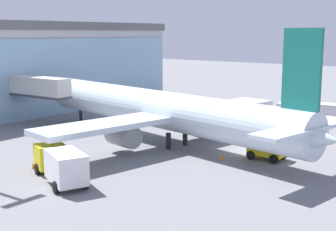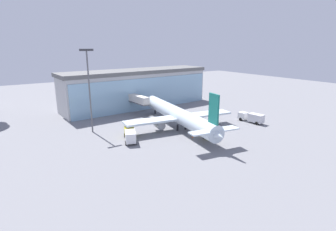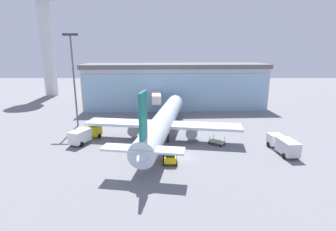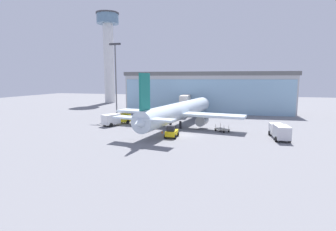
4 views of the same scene
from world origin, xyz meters
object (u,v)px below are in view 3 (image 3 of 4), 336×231
jet_bridge (157,98)px  fuel_truck (285,145)px  control_tower (47,28)px  airplane (165,121)px  pushback_tug (171,157)px  apron_light_mast (75,73)px  catering_truck (86,134)px  safety_cone_wingtip (97,133)px  safety_cone_nose (154,153)px  baggage_cart (218,142)px

jet_bridge → fuel_truck: (22.33, -26.65, -3.13)m
control_tower → airplane: 69.22m
fuel_truck → pushback_tug: fuel_truck is taller
apron_light_mast → catering_truck: (5.05, -10.94, -10.36)m
safety_cone_wingtip → safety_cone_nose: bearing=-41.3°
catering_truck → safety_cone_wingtip: bearing=12.3°
jet_bridge → pushback_tug: size_ratio=3.72×
airplane → pushback_tug: (1.17, -11.37, -2.49)m
fuel_truck → baggage_cart: bearing=62.7°
safety_cone_nose → control_tower: bearing=125.6°
pushback_tug → safety_cone_nose: (-2.72, 3.18, -0.70)m
control_tower → pushback_tug: (44.30, -61.31, -23.39)m
apron_light_mast → fuel_truck: size_ratio=2.69×
control_tower → catering_truck: bearing=-61.3°
catering_truck → fuel_truck: size_ratio=1.01×
safety_cone_nose → safety_cone_wingtip: bearing=138.7°
apron_light_mast → catering_truck: bearing=-65.2°
jet_bridge → apron_light_mast: bearing=116.8°
pushback_tug → catering_truck: bearing=58.5°
catering_truck → pushback_tug: (15.81, -9.32, -0.49)m
baggage_cart → safety_cone_nose: baggage_cart is taller
catering_truck → safety_cone_wingtip: (0.77, 4.66, -1.19)m
jet_bridge → fuel_truck: 34.91m
apron_light_mast → safety_cone_nose: bearing=-43.3°
catering_truck → baggage_cart: 24.46m
apron_light_mast → safety_cone_wingtip: size_ratio=36.58×
airplane → pushback_tug: size_ratio=12.23×
control_tower → safety_cone_nose: control_tower is taller
safety_cone_nose → apron_light_mast: bearing=136.7°
catering_truck → pushback_tug: bearing=-98.9°
jet_bridge → baggage_cart: jet_bridge is taller
airplane → safety_cone_wingtip: 14.48m
catering_truck → fuel_truck: same height
fuel_truck → safety_cone_nose: fuel_truck is taller
control_tower → catering_truck: size_ratio=5.11×
airplane → apron_light_mast: bearing=74.3°
fuel_truck → pushback_tug: size_ratio=2.32×
airplane → fuel_truck: 21.49m
fuel_truck → safety_cone_wingtip: bearing=67.6°
jet_bridge → control_tower: bearing=49.2°
apron_light_mast → safety_cone_wingtip: (5.82, -6.28, -11.56)m
airplane → fuel_truck: airplane is taller
baggage_cart → safety_cone_wingtip: size_ratio=5.79×
safety_cone_nose → pushback_tug: bearing=-49.4°
catering_truck → fuel_truck: bearing=-77.2°
pushback_tug → safety_cone_wingtip: bearing=46.1°
catering_truck → baggage_cart: size_ratio=2.39×
safety_cone_wingtip → control_tower: bearing=121.7°
pushback_tug → safety_cone_wingtip: pushback_tug is taller
safety_cone_nose → airplane: bearing=79.2°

